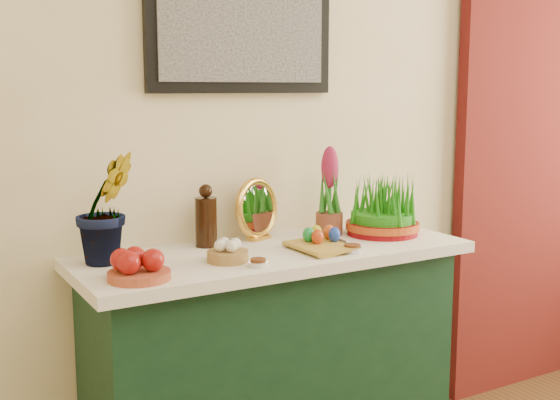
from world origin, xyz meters
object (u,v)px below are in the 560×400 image
object	(u,v)px
sideboard	(273,374)
book	(299,249)
mirror	(257,209)
wheatgrass_sabzeh	(383,209)
hyacinth_green	(106,190)

from	to	relation	value
sideboard	book	distance (m)	0.49
mirror	wheatgrass_sabzeh	world-z (taller)	mirror
hyacinth_green	book	bearing A→B (deg)	-28.58
book	sideboard	bearing A→B (deg)	109.97
hyacinth_green	book	xyz separation A→B (m)	(0.60, -0.20, -0.22)
sideboard	wheatgrass_sabzeh	bearing A→B (deg)	-0.22
wheatgrass_sabzeh	book	bearing A→B (deg)	-166.52
sideboard	hyacinth_green	bearing A→B (deg)	170.99
wheatgrass_sabzeh	sideboard	bearing A→B (deg)	179.78
sideboard	hyacinth_green	distance (m)	0.90
mirror	book	bearing A→B (deg)	-87.12
mirror	wheatgrass_sabzeh	size ratio (longest dim) A/B	0.82
hyacinth_green	mirror	world-z (taller)	hyacinth_green
hyacinth_green	mirror	xyz separation A→B (m)	(0.59, 0.08, -0.13)
hyacinth_green	wheatgrass_sabzeh	world-z (taller)	hyacinth_green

